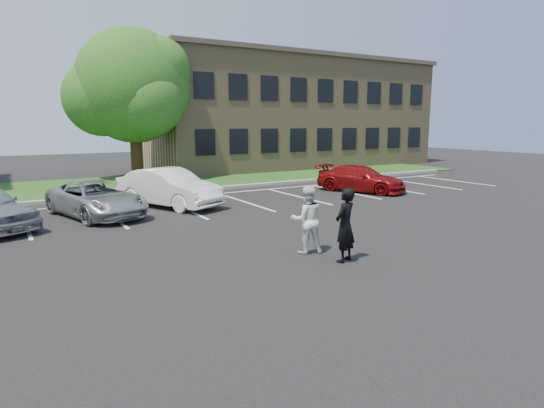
# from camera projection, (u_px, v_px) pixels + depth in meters

# --- Properties ---
(ground_plane) EXTENTS (90.00, 90.00, 0.00)m
(ground_plane) POSITION_uv_depth(u_px,v_px,m) (292.00, 258.00, 11.59)
(ground_plane) COLOR black
(ground_plane) RESTS_ON ground
(curb) EXTENTS (40.00, 0.30, 0.15)m
(curb) POSITION_uv_depth(u_px,v_px,m) (154.00, 193.00, 21.70)
(curb) COLOR gray
(curb) RESTS_ON ground
(grass_strip) EXTENTS (44.00, 8.00, 0.08)m
(grass_strip) POSITION_uv_depth(u_px,v_px,m) (133.00, 184.00, 25.08)
(grass_strip) COLOR #1B4215
(grass_strip) RESTS_ON ground
(stall_lines) EXTENTS (34.00, 5.36, 0.01)m
(stall_lines) POSITION_uv_depth(u_px,v_px,m) (206.00, 201.00, 19.85)
(stall_lines) COLOR silver
(stall_lines) RESTS_ON ground
(office_building) EXTENTS (22.40, 10.40, 8.30)m
(office_building) POSITION_uv_depth(u_px,v_px,m) (287.00, 113.00, 36.50)
(office_building) COLOR #937E56
(office_building) RESTS_ON ground
(tree) EXTENTS (7.80, 7.20, 8.80)m
(tree) POSITION_uv_depth(u_px,v_px,m) (134.00, 89.00, 26.63)
(tree) COLOR black
(tree) RESTS_ON ground
(man_black_suit) EXTENTS (0.79, 0.67, 1.85)m
(man_black_suit) POSITION_uv_depth(u_px,v_px,m) (345.00, 225.00, 11.16)
(man_black_suit) COLOR black
(man_black_suit) RESTS_ON ground
(man_white_shirt) EXTENTS (1.05, 0.94, 1.80)m
(man_white_shirt) POSITION_uv_depth(u_px,v_px,m) (307.00, 220.00, 11.90)
(man_white_shirt) COLOR white
(man_white_shirt) RESTS_ON ground
(car_silver_minivan) EXTENTS (3.34, 5.06, 1.29)m
(car_silver_minivan) POSITION_uv_depth(u_px,v_px,m) (96.00, 199.00, 16.63)
(car_silver_minivan) COLOR #A8ABAF
(car_silver_minivan) RESTS_ON ground
(car_white_sedan) EXTENTS (3.49, 5.00, 1.56)m
(car_white_sedan) POSITION_uv_depth(u_px,v_px,m) (169.00, 188.00, 18.53)
(car_white_sedan) COLOR white
(car_white_sedan) RESTS_ON ground
(car_red_compact) EXTENTS (3.48, 4.79, 1.29)m
(car_red_compact) POSITION_uv_depth(u_px,v_px,m) (361.00, 179.00, 22.60)
(car_red_compact) COLOR maroon
(car_red_compact) RESTS_ON ground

